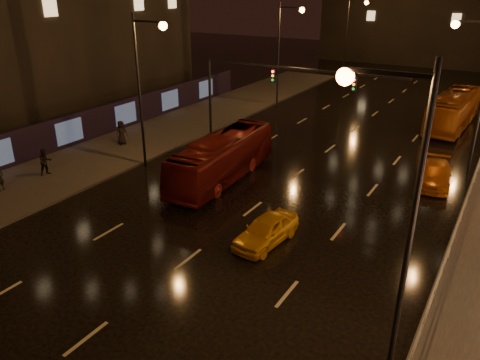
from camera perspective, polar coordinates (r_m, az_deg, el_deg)
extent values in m
plane|color=black|center=(34.50, 9.76, 2.87)|extent=(140.00, 140.00, 0.00)
cube|color=#38332D|center=(37.41, -12.87, 4.34)|extent=(7.00, 70.00, 0.15)
cube|color=black|center=(37.80, -20.26, 5.54)|extent=(0.30, 46.00, 2.50)
cylinder|color=black|center=(37.93, -3.67, 9.87)|extent=(0.22, 0.22, 6.20)
cube|color=black|center=(33.69, 7.23, 13.29)|extent=(15.20, 0.14, 0.14)
cube|color=black|center=(34.65, 4.09, 12.58)|extent=(0.32, 0.18, 0.95)
cube|color=black|center=(32.43, 13.75, 11.29)|extent=(0.32, 0.18, 0.95)
sphere|color=#FF1E19|center=(34.49, 4.01, 13.04)|extent=(0.18, 0.18, 0.18)
cylinder|color=black|center=(14.19, 20.03, -6.51)|extent=(0.18, 0.18, 10.00)
cube|color=black|center=(12.95, 17.48, 12.37)|extent=(2.40, 0.12, 0.12)
sphere|color=orange|center=(13.28, 12.71, 12.22)|extent=(0.50, 0.50, 0.50)
cube|color=#99999E|center=(30.33, 26.57, 0.05)|extent=(0.05, 56.00, 0.05)
cube|color=#99999E|center=(30.47, 26.44, -0.64)|extent=(0.05, 56.00, 0.05)
imported|color=#63120E|center=(29.59, -2.12, 2.73)|extent=(3.12, 10.41, 2.86)
imported|color=#9B460F|center=(44.71, 24.59, 7.77)|extent=(3.08, 10.94, 3.01)
imported|color=orange|center=(22.58, 3.21, -6.12)|extent=(2.05, 4.20, 1.38)
imported|color=#BB5B11|center=(31.43, 22.67, 0.64)|extent=(2.40, 4.76, 1.32)
imported|color=black|center=(32.55, -22.64, 2.05)|extent=(0.84, 0.97, 1.73)
imported|color=black|center=(37.01, -14.26, 5.62)|extent=(0.84, 1.04, 1.84)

